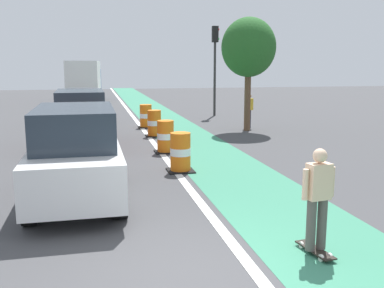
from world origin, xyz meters
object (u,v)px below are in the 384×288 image
Objects in this scene: skateboarder_on_lane at (318,198)px; traffic_barrel_back at (154,124)px; traffic_barrel_front at (180,153)px; delivery_truck_down_block at (85,79)px; pedestrian_crossing at (249,110)px; traffic_light_corner at (215,55)px; parked_sedan_third at (82,107)px; traffic_barrel_far at (146,116)px; street_tree_sidewalk at (249,48)px; parked_suv_nearest at (76,154)px; parked_suv_second at (81,118)px; traffic_barrel_mid at (166,137)px.

traffic_barrel_back is at bearing 94.24° from skateboarder_on_lane.
traffic_barrel_front is at bearing 99.91° from skateboarder_on_lane.
pedestrian_crossing is at bearing -65.53° from delivery_truck_down_block.
traffic_light_corner is (7.50, -11.57, 1.65)m from delivery_truck_down_block.
traffic_light_corner is (3.56, 18.85, 2.59)m from skateboarder_on_lane.
traffic_barrel_far is at bearing -36.98° from parked_sedan_third.
street_tree_sidewalk is (3.42, 12.85, 2.76)m from skateboarder_on_lane.
street_tree_sidewalk reaches higher than parked_suv_nearest.
traffic_barrel_mid is at bearing -31.73° from parked_suv_second.
parked_suv_second is 3.33m from traffic_barrel_mid.
street_tree_sidewalk is (-0.13, -6.00, 0.17)m from traffic_light_corner.
traffic_barrel_back is (-0.90, 12.10, -0.38)m from skateboarder_on_lane.
parked_sedan_third is 3.77× the size of traffic_barrel_back.
traffic_light_corner is at bearing 70.64° from traffic_barrel_front.
pedestrian_crossing is at bearing 16.91° from traffic_barrel_back.
parked_suv_nearest is 4.23× the size of traffic_barrel_back.
parked_sedan_third reaches higher than traffic_barrel_back.
skateboarder_on_lane is 0.22× the size of delivery_truck_down_block.
traffic_barrel_back is (2.89, 1.77, -0.50)m from parked_suv_second.
parked_suv_nearest is 11.40m from traffic_barrel_far.
traffic_barrel_back is at bearing -58.50° from parked_sedan_third.
parked_suv_second is 0.60× the size of delivery_truck_down_block.
skateboarder_on_lane is at bearing -83.43° from traffic_barrel_mid.
traffic_barrel_back is at bearing -170.15° from street_tree_sidewalk.
traffic_barrel_back is 0.21× the size of traffic_light_corner.
parked_suv_nearest and parked_suv_second have the same top height.
pedestrian_crossing is at bearing 46.05° from traffic_barrel_mid.
skateboarder_on_lane is 1.55× the size of traffic_barrel_far.
street_tree_sidewalk reaches higher than traffic_barrel_back.
traffic_light_corner reaches higher than traffic_barrel_mid.
skateboarder_on_lane is 1.55× the size of traffic_barrel_mid.
parked_suv_second is at bearing 148.27° from traffic_barrel_mid.
traffic_barrel_far is (0.05, 6.20, 0.00)m from traffic_barrel_mid.
skateboarder_on_lane is at bearing -69.85° from parked_suv_second.
street_tree_sidewalk is at bearing 75.08° from skateboarder_on_lane.
traffic_barrel_mid is (2.80, -1.73, -0.50)m from parked_suv_second.
traffic_barrel_far is (0.08, 8.97, 0.00)m from traffic_barrel_front.
skateboarder_on_lane is 5.93m from traffic_barrel_front.
street_tree_sidewalk is at bearing -29.72° from parked_sedan_third.
delivery_truck_down_block is (-0.16, 20.09, 0.81)m from parked_suv_second.
traffic_barrel_far is 0.22× the size of street_tree_sidewalk.
traffic_light_corner is 6.00m from street_tree_sidewalk.
traffic_barrel_front is at bearing -121.80° from pedestrian_crossing.
skateboarder_on_lane is at bearing -105.50° from pedestrian_crossing.
parked_suv_nearest reaches higher than traffic_barrel_far.
skateboarder_on_lane is 1.05× the size of pedestrian_crossing.
parked_suv_nearest is 0.90× the size of traffic_light_corner.
skateboarder_on_lane is 14.83m from traffic_barrel_far.
parked_sedan_third is 3.77× the size of traffic_barrel_far.
traffic_barrel_far is at bearing 57.42° from parked_suv_second.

